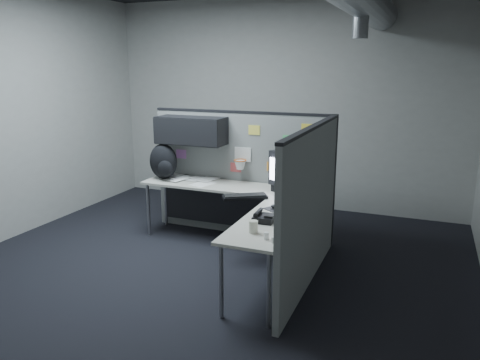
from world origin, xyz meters
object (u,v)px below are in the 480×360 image
at_px(desk, 241,203).
at_px(backpack, 164,162).
at_px(monitor, 294,171).
at_px(phone, 264,218).
at_px(keyboard, 245,197).

xyz_separation_m(desk, backpack, (-1.20, 0.27, 0.34)).
distance_m(monitor, backpack, 1.75).
height_order(monitor, backpack, monitor).
height_order(desk, phone, phone).
xyz_separation_m(desk, keyboard, (0.13, -0.19, 0.14)).
relative_size(monitor, backpack, 1.24).
relative_size(desk, keyboard, 4.45).
bearing_deg(backpack, keyboard, -38.55).
bearing_deg(monitor, keyboard, -146.24).
xyz_separation_m(desk, monitor, (0.55, 0.30, 0.37)).
relative_size(desk, monitor, 3.97).
bearing_deg(keyboard, desk, 137.00).
bearing_deg(phone, desk, 131.39).
height_order(phone, backpack, backpack).
height_order(monitor, phone, monitor).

